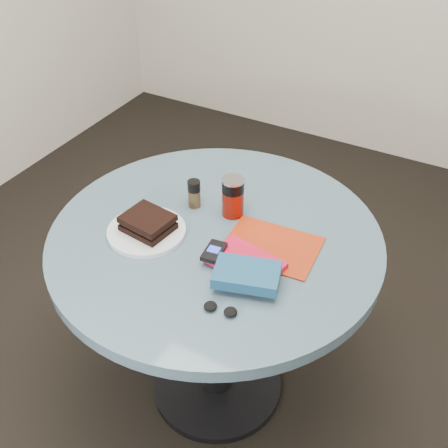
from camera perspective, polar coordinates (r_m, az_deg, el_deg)
The scene contains 11 objects.
ground at distance 2.23m, azimuth -0.71°, elevation -16.16°, with size 4.00×4.00×0.00m, color black.
table at distance 1.78m, azimuth -0.85°, elevation -5.11°, with size 1.00×1.00×0.75m.
plate at distance 1.69m, azimuth -7.87°, elevation -0.75°, with size 0.23×0.23×0.01m, color silver.
sandwich at distance 1.67m, azimuth -7.75°, elevation 0.14°, with size 0.15×0.13×0.05m.
soda_can at distance 1.72m, azimuth 0.91°, elevation 2.78°, with size 0.09×0.09×0.13m.
pepper_grinder at distance 1.76m, azimuth -3.05°, elevation 3.11°, with size 0.04×0.04×0.09m.
magazine at distance 1.63m, azimuth 4.83°, elevation -2.29°, with size 0.27×0.20×0.00m, color maroon.
red_book at distance 1.56m, azimuth 2.17°, elevation -3.91°, with size 0.20×0.13×0.02m, color #AF0D2F.
novel at distance 1.49m, azimuth 2.34°, elevation -5.17°, with size 0.17×0.11×0.03m, color navy.
mp3_player at distance 1.57m, azimuth -1.03°, elevation -2.81°, with size 0.06×0.09×0.02m.
headphones at distance 1.44m, azimuth -0.37°, elevation -8.64°, with size 0.09×0.05×0.02m.
Camera 1 is at (0.65, -1.12, 1.81)m, focal length 45.00 mm.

